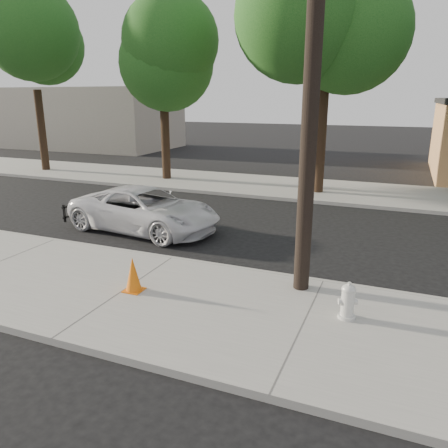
% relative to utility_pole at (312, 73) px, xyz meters
% --- Properties ---
extents(ground, '(120.00, 120.00, 0.00)m').
position_rel_utility_pole_xyz_m(ground, '(-3.60, 2.70, -4.70)').
color(ground, black).
rests_on(ground, ground).
extents(near_sidewalk, '(90.00, 4.40, 0.15)m').
position_rel_utility_pole_xyz_m(near_sidewalk, '(-3.60, -1.60, -4.62)').
color(near_sidewalk, gray).
rests_on(near_sidewalk, ground).
extents(far_sidewalk, '(90.00, 5.00, 0.15)m').
position_rel_utility_pole_xyz_m(far_sidewalk, '(-3.60, 11.20, -4.62)').
color(far_sidewalk, gray).
rests_on(far_sidewalk, ground).
extents(curb_near, '(90.00, 0.12, 0.16)m').
position_rel_utility_pole_xyz_m(curb_near, '(-3.60, 0.60, -4.62)').
color(curb_near, '#9E9B93').
rests_on(curb_near, ground).
extents(building_far, '(14.00, 8.00, 5.00)m').
position_rel_utility_pole_xyz_m(building_far, '(-23.60, 22.70, -2.20)').
color(building_far, gray).
rests_on(building_far, ground).
extents(utility_pole, '(1.40, 0.34, 9.00)m').
position_rel_utility_pole_xyz_m(utility_pole, '(0.00, 0.00, 0.00)').
color(utility_pole, black).
rests_on(utility_pole, near_sidewalk).
extents(tree_a, '(4.65, 4.50, 9.00)m').
position_rel_utility_pole_xyz_m(tree_a, '(-17.40, 10.55, 1.83)').
color(tree_a, black).
rests_on(tree_a, far_sidewalk).
extents(tree_b, '(4.34, 4.20, 8.45)m').
position_rel_utility_pole_xyz_m(tree_b, '(-9.41, 10.76, 1.45)').
color(tree_b, black).
rests_on(tree_b, far_sidewalk).
extents(tree_c, '(4.96, 4.80, 9.55)m').
position_rel_utility_pole_xyz_m(tree_c, '(-1.38, 10.34, 2.21)').
color(tree_c, black).
rests_on(tree_c, far_sidewalk).
extents(police_cruiser, '(5.33, 2.92, 1.42)m').
position_rel_utility_pole_xyz_m(police_cruiser, '(-5.83, 2.84, -3.99)').
color(police_cruiser, silver).
rests_on(police_cruiser, ground).
extents(fire_hydrant, '(0.38, 0.34, 0.70)m').
position_rel_utility_pole_xyz_m(fire_hydrant, '(1.13, -1.05, -4.21)').
color(fire_hydrant, silver).
rests_on(fire_hydrant, near_sidewalk).
extents(traffic_cone, '(0.41, 0.41, 0.78)m').
position_rel_utility_pole_xyz_m(traffic_cone, '(-3.37, -1.56, -4.17)').
color(traffic_cone, orange).
rests_on(traffic_cone, near_sidewalk).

